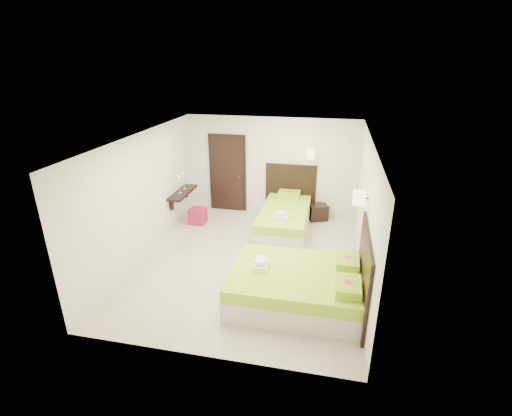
% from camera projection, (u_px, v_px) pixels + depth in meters
% --- Properties ---
extents(floor, '(5.50, 5.50, 0.00)m').
position_uv_depth(floor, '(248.00, 261.00, 7.82)').
color(floor, '#C1B3A0').
rests_on(floor, ground).
extents(bed_single, '(1.34, 2.24, 1.85)m').
position_uv_depth(bed_single, '(285.00, 217.00, 9.15)').
color(bed_single, beige).
rests_on(bed_single, ground).
extents(bed_double, '(2.26, 1.92, 1.87)m').
position_uv_depth(bed_double, '(301.00, 285.00, 6.42)').
color(bed_double, beige).
rests_on(bed_double, ground).
extents(nightstand, '(0.59, 0.56, 0.41)m').
position_uv_depth(nightstand, '(318.00, 212.00, 9.77)').
color(nightstand, black).
rests_on(nightstand, ground).
extents(ottoman, '(0.41, 0.41, 0.40)m').
position_uv_depth(ottoman, '(198.00, 216.00, 9.55)').
color(ottoman, maroon).
rests_on(ottoman, ground).
extents(door, '(1.02, 0.15, 2.14)m').
position_uv_depth(door, '(228.00, 174.00, 10.10)').
color(door, black).
rests_on(door, ground).
extents(console_shelf, '(0.35, 1.20, 0.78)m').
position_uv_depth(console_shelf, '(182.00, 193.00, 9.36)').
color(console_shelf, black).
rests_on(console_shelf, ground).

